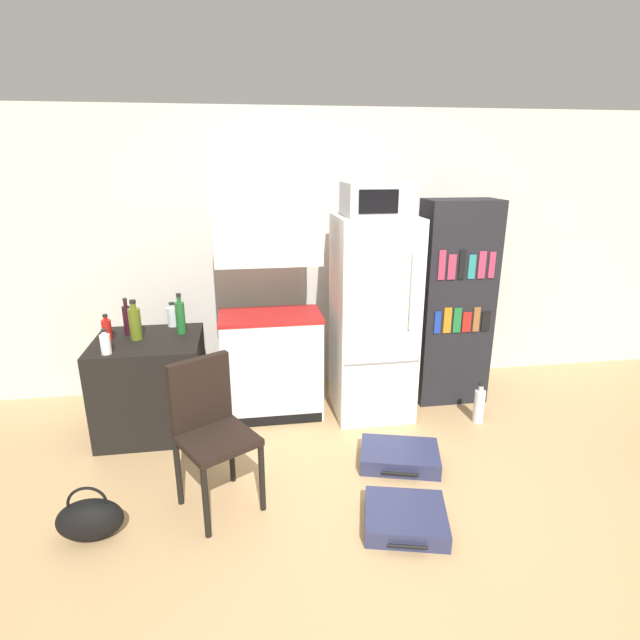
% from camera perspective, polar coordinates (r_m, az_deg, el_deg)
% --- Properties ---
extents(ground_plane, '(24.00, 24.00, 0.00)m').
position_cam_1_polar(ground_plane, '(3.20, 6.79, -21.34)').
color(ground_plane, tan).
extents(wall_back, '(6.40, 0.10, 2.43)m').
position_cam_1_polar(wall_back, '(4.54, 3.15, 7.72)').
color(wall_back, beige).
rests_on(wall_back, ground_plane).
extents(side_table, '(0.78, 0.69, 0.74)m').
position_cam_1_polar(side_table, '(4.06, -18.68, -7.03)').
color(side_table, black).
rests_on(side_table, ground_plane).
extents(kitchen_hutch, '(0.81, 0.45, 1.95)m').
position_cam_1_polar(kitchen_hutch, '(3.92, -5.74, 1.31)').
color(kitchen_hutch, white).
rests_on(kitchen_hutch, ground_plane).
extents(refrigerator, '(0.61, 0.62, 1.61)m').
position_cam_1_polar(refrigerator, '(4.00, 6.07, 0.18)').
color(refrigerator, white).
rests_on(refrigerator, ground_plane).
extents(microwave, '(0.49, 0.42, 0.24)m').
position_cam_1_polar(microwave, '(3.82, 6.54, 13.56)').
color(microwave, '#B7B7BC').
rests_on(microwave, refrigerator).
extents(bookshelf, '(0.59, 0.35, 1.72)m').
position_cam_1_polar(bookshelf, '(4.34, 15.10, 1.81)').
color(bookshelf, black).
rests_on(bookshelf, ground_plane).
extents(bottle_ketchup_red, '(0.07, 0.07, 0.20)m').
position_cam_1_polar(bottle_ketchup_red, '(3.98, -23.18, -0.99)').
color(bottle_ketchup_red, '#AD1914').
rests_on(bottle_ketchup_red, side_table).
extents(bottle_olive_oil, '(0.09, 0.09, 0.30)m').
position_cam_1_polar(bottle_olive_oil, '(3.91, -20.38, -0.31)').
color(bottle_olive_oil, '#566619').
rests_on(bottle_olive_oil, side_table).
extents(bottle_milk_white, '(0.07, 0.07, 0.18)m').
position_cam_1_polar(bottle_milk_white, '(3.71, -23.31, -2.49)').
color(bottle_milk_white, white).
rests_on(bottle_milk_white, side_table).
extents(bottle_clear_short, '(0.08, 0.08, 0.19)m').
position_cam_1_polar(bottle_clear_short, '(4.14, -16.50, 0.43)').
color(bottle_clear_short, silver).
rests_on(bottle_clear_short, side_table).
extents(bottle_wine_dark, '(0.06, 0.06, 0.29)m').
position_cam_1_polar(bottle_wine_dark, '(4.04, -21.17, 0.06)').
color(bottle_wine_dark, black).
rests_on(bottle_wine_dark, side_table).
extents(bottle_green_tall, '(0.07, 0.07, 0.31)m').
position_cam_1_polar(bottle_green_tall, '(3.94, -15.67, 0.37)').
color(bottle_green_tall, '#1E6028').
rests_on(bottle_green_tall, side_table).
extents(chair, '(0.55, 0.55, 0.92)m').
position_cam_1_polar(chair, '(3.07, -12.55, -11.22)').
color(chair, black).
rests_on(chair, ground_plane).
extents(suitcase_large_flat, '(0.55, 0.51, 0.11)m').
position_cam_1_polar(suitcase_large_flat, '(3.13, 9.73, -21.39)').
color(suitcase_large_flat, navy).
rests_on(suitcase_large_flat, ground_plane).
extents(suitcase_small_flat, '(0.61, 0.50, 0.11)m').
position_cam_1_polar(suitcase_small_flat, '(3.63, 9.08, -15.13)').
color(suitcase_small_flat, navy).
rests_on(suitcase_small_flat, ground_plane).
extents(handbag, '(0.36, 0.20, 0.33)m').
position_cam_1_polar(handbag, '(3.23, -24.80, -19.96)').
color(handbag, black).
rests_on(handbag, ground_plane).
extents(water_bottle_front, '(0.09, 0.09, 0.35)m').
position_cam_1_polar(water_bottle_front, '(4.24, 17.72, -9.26)').
color(water_bottle_front, silver).
rests_on(water_bottle_front, ground_plane).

